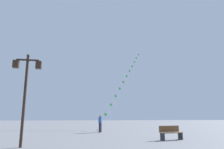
% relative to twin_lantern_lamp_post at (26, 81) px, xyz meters
% --- Properties ---
extents(ground_plane, '(160.00, 160.00, 0.00)m').
position_rel_twin_lantern_lamp_post_xyz_m(ground_plane, '(3.16, 10.31, -3.26)').
color(ground_plane, gray).
extents(twin_lantern_lamp_post, '(1.41, 0.28, 4.70)m').
position_rel_twin_lantern_lamp_post_xyz_m(twin_lantern_lamp_post, '(0.00, 0.00, 0.00)').
color(twin_lantern_lamp_post, black).
rests_on(twin_lantern_lamp_post, ground_plane).
extents(kite_train, '(10.35, 16.62, 14.20)m').
position_rel_twin_lantern_lamp_post_xyz_m(kite_train, '(10.24, 19.46, 4.02)').
color(kite_train, brown).
rests_on(kite_train, ground_plane).
extents(kite_flyer, '(0.43, 0.61, 1.71)m').
position_rel_twin_lantern_lamp_post_xyz_m(kite_flyer, '(5.13, 9.51, -2.36)').
color(kite_flyer, '#1E1E2D').
rests_on(kite_flyer, ground_plane).
extents(park_bench, '(1.66, 0.79, 0.89)m').
position_rel_twin_lantern_lamp_post_xyz_m(park_bench, '(8.75, 1.85, -2.81)').
color(park_bench, brown).
rests_on(park_bench, ground_plane).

